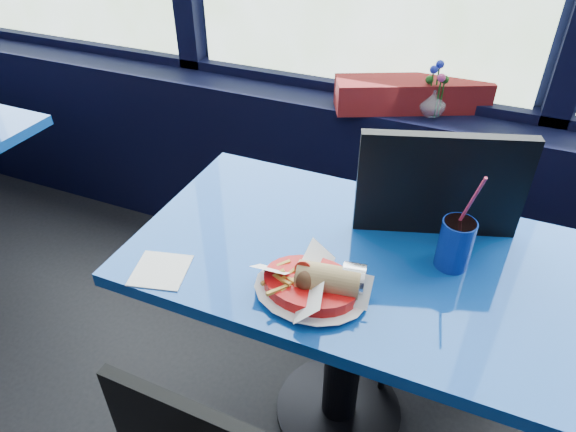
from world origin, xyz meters
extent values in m
cube|color=black|center=(0.00, 2.87, 0.40)|extent=(5.00, 0.26, 0.80)
cube|color=black|center=(0.00, 2.95, 0.81)|extent=(4.80, 0.08, 0.06)
cylinder|color=black|center=(0.30, 2.00, 0.01)|extent=(0.44, 0.44, 0.03)
cylinder|color=black|center=(0.30, 2.00, 0.34)|extent=(0.12, 0.12, 0.68)
cube|color=#0D3D93|center=(0.30, 2.00, 0.73)|extent=(1.20, 0.70, 0.04)
cube|color=black|center=(0.55, 2.40, 0.51)|extent=(0.60, 0.60, 0.05)
cube|color=black|center=(0.48, 2.18, 0.79)|extent=(0.44, 0.17, 0.52)
cylinder|color=black|center=(0.68, 2.66, 0.24)|extent=(0.03, 0.03, 0.49)
cylinder|color=black|center=(0.80, 2.27, 0.24)|extent=(0.03, 0.03, 0.49)
cylinder|color=black|center=(0.29, 2.53, 0.24)|extent=(0.03, 0.03, 0.49)
cylinder|color=black|center=(0.42, 2.14, 0.24)|extent=(0.03, 0.03, 0.49)
cube|color=maroon|center=(0.26, 2.88, 0.86)|extent=(0.60, 0.39, 0.12)
imported|color=silver|center=(0.35, 2.84, 0.85)|extent=(0.12, 0.13, 0.10)
cylinder|color=#1E5919|center=(0.33, 2.84, 0.88)|extent=(0.01, 0.01, 0.17)
sphere|color=#202FBE|center=(0.33, 2.84, 0.98)|extent=(0.03, 0.03, 0.03)
cylinder|color=#1E5919|center=(0.36, 2.83, 0.87)|extent=(0.01, 0.01, 0.14)
sphere|color=#EC4597|center=(0.36, 2.83, 0.96)|extent=(0.03, 0.03, 0.03)
cylinder|color=#1E5919|center=(0.35, 2.86, 0.89)|extent=(0.01, 0.01, 0.18)
sphere|color=#202FBE|center=(0.35, 2.86, 1.00)|extent=(0.03, 0.03, 0.03)
cylinder|color=#1E5919|center=(0.32, 2.85, 0.86)|extent=(0.01, 0.01, 0.12)
sphere|color=#1E5919|center=(0.32, 2.85, 0.94)|extent=(0.03, 0.03, 0.03)
cylinder|color=#1E5919|center=(0.37, 2.85, 0.87)|extent=(0.01, 0.01, 0.13)
sphere|color=#1E5919|center=(0.37, 2.85, 0.95)|extent=(0.03, 0.03, 0.03)
cylinder|color=red|center=(0.25, 1.81, 0.77)|extent=(0.30, 0.30, 0.05)
cylinder|color=white|center=(0.25, 1.81, 0.76)|extent=(0.29, 0.29, 0.00)
cylinder|color=white|center=(0.34, 1.84, 0.80)|extent=(0.07, 0.09, 0.08)
sphere|color=brown|center=(0.24, 1.79, 0.81)|extent=(0.06, 0.06, 0.06)
cylinder|color=red|center=(0.23, 1.80, 0.83)|extent=(0.05, 0.05, 0.01)
cylinder|color=red|center=(0.53, 2.28, 0.84)|extent=(0.07, 0.07, 0.19)
cone|color=red|center=(0.53, 2.28, 0.97)|extent=(0.04, 0.04, 0.06)
cylinder|color=navy|center=(0.55, 2.05, 0.82)|extent=(0.09, 0.09, 0.14)
cylinder|color=black|center=(0.55, 2.05, 0.89)|extent=(0.08, 0.08, 0.01)
cylinder|color=#FF3558|center=(0.56, 2.05, 0.95)|extent=(0.05, 0.06, 0.19)
cube|color=white|center=(-0.14, 1.73, 0.75)|extent=(0.17, 0.17, 0.00)
camera|label=1|loc=(0.55, 0.94, 1.66)|focal=32.00mm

